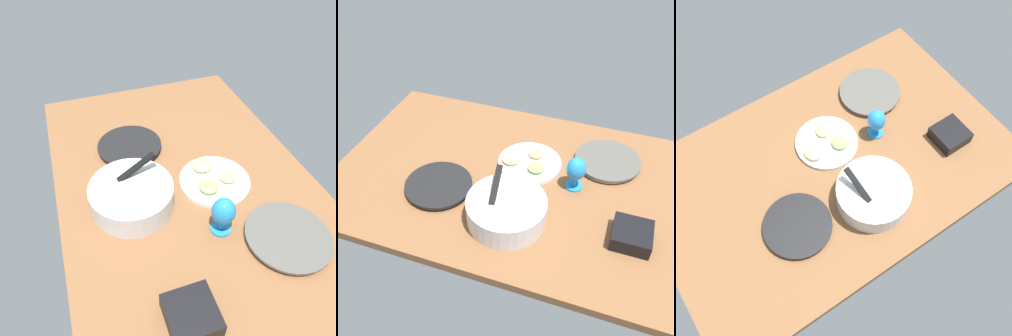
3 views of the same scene
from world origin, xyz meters
The scene contains 7 objects.
ground_plane centered at (0.00, 0.00, -2.00)cm, with size 160.00×104.00×4.00cm, color brown.
dinner_plate_left centered at (-38.13, -23.46, 1.44)cm, with size 29.96×29.96×2.77cm.
dinner_plate_right centered at (28.13, 16.85, 1.41)cm, with size 29.10×29.10×2.72cm.
mixing_bowl centered at (-5.25, 24.00, 5.59)cm, with size 31.69×31.69×18.25cm.
fruit_platter centered at (-3.94, -10.66, 1.49)cm, with size 29.04×29.04×4.90cm.
hurricane_glass_blue centered at (-26.67, -3.27, 9.44)cm, with size 8.48×8.48×15.56cm.
square_bowl_black centered at (-53.16, 18.79, 3.57)cm, with size 14.68×14.68×6.41cm.
Camera 2 is at (-40.35, 124.86, 120.81)cm, focal length 42.76 mm.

